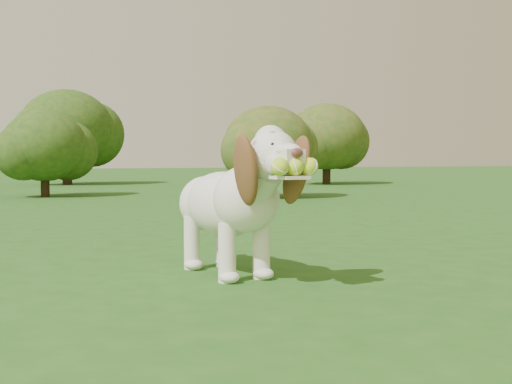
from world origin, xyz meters
name	(u,v)px	position (x,y,z in m)	size (l,w,h in m)	color
ground	(297,273)	(0.00, 0.00, 0.00)	(80.00, 80.00, 0.00)	#1E4F16
dog	(233,198)	(-0.38, 0.02, 0.44)	(0.52, 1.27, 0.83)	white
shrub_b	(44,146)	(-0.87, 8.28, 0.87)	(1.43, 1.43, 1.49)	#382314
shrub_c	(268,144)	(2.58, 6.56, 0.90)	(1.48, 1.48, 1.54)	#382314
shrub_i	(67,129)	(-0.02, 13.48, 1.41)	(2.31, 2.31, 2.39)	#382314
shrub_f	(327,137)	(6.18, 11.27, 1.21)	(1.99, 1.99, 2.07)	#382314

